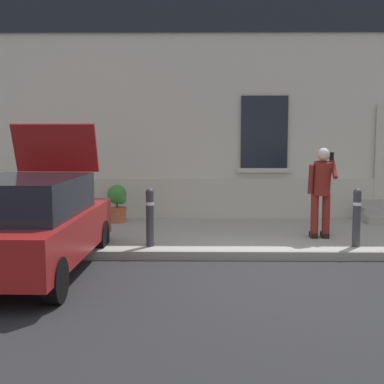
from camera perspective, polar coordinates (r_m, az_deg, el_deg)
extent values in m
plane|color=#232326|center=(8.22, 9.24, -8.89)|extent=(80.00, 80.00, 0.00)
cube|color=#99968E|center=(10.91, 7.08, -4.68)|extent=(24.00, 3.60, 0.15)
cube|color=gray|center=(9.10, 8.38, -6.89)|extent=(24.00, 0.12, 0.15)
cube|color=beige|center=(13.30, 6.08, 13.19)|extent=(24.00, 1.40, 7.50)
cube|color=#BCB7A8|center=(12.58, 6.22, -1.02)|extent=(24.00, 0.08, 1.10)
cube|color=black|center=(12.51, 7.89, 6.49)|extent=(1.10, 0.06, 1.70)
cube|color=#BCB7A8|center=(12.51, 7.84, 2.37)|extent=(1.30, 0.12, 0.10)
cube|color=black|center=(12.84, 6.48, 20.02)|extent=(16.80, 0.06, 1.40)
cube|color=maroon|center=(8.40, -17.26, -4.42)|extent=(1.83, 4.04, 0.64)
cube|color=black|center=(8.17, -17.74, -0.47)|extent=(1.59, 2.43, 0.56)
cube|color=black|center=(10.33, -13.56, -3.59)|extent=(1.66, 0.13, 0.20)
cube|color=yellow|center=(10.30, -13.59, -2.61)|extent=(0.52, 0.03, 0.12)
cube|color=#B21414|center=(10.49, -17.61, -1.14)|extent=(0.16, 0.04, 0.18)
cube|color=#B21414|center=(10.08, -9.49, -1.21)|extent=(0.16, 0.04, 0.18)
cube|color=maroon|center=(9.65, -14.69, 4.67)|extent=(1.49, 0.39, 0.87)
cylinder|color=black|center=(6.93, -14.71, -9.31)|extent=(0.21, 0.60, 0.60)
cylinder|color=black|center=(10.02, -18.89, -4.64)|extent=(0.21, 0.60, 0.60)
cylinder|color=black|center=(9.57, -9.92, -4.89)|extent=(0.21, 0.60, 0.60)
cylinder|color=#333338|center=(9.73, 17.52, -2.97)|extent=(0.14, 0.14, 0.95)
sphere|color=#333338|center=(9.67, 17.61, -0.07)|extent=(0.15, 0.15, 0.15)
cylinder|color=silver|center=(9.69, 17.57, -1.24)|extent=(0.15, 0.15, 0.06)
cylinder|color=#333338|center=(9.36, -4.61, -3.05)|extent=(0.14, 0.14, 0.95)
sphere|color=#333338|center=(9.29, -4.64, -0.04)|extent=(0.15, 0.15, 0.15)
cylinder|color=silver|center=(9.31, -4.63, -1.26)|extent=(0.15, 0.15, 0.06)
cylinder|color=maroon|center=(10.33, 13.22, -2.46)|extent=(0.15, 0.15, 0.82)
cube|color=black|center=(10.45, 13.10, -4.58)|extent=(0.12, 0.28, 0.10)
cylinder|color=maroon|center=(10.38, 14.41, -2.45)|extent=(0.15, 0.15, 0.82)
cube|color=black|center=(10.50, 14.28, -4.56)|extent=(0.12, 0.28, 0.10)
cylinder|color=maroon|center=(10.22, 13.99, 1.47)|extent=(0.34, 0.44, 0.67)
sphere|color=tan|center=(10.11, 14.16, 3.93)|extent=(0.22, 0.22, 0.22)
sphere|color=silver|center=(10.11, 14.16, 4.10)|extent=(0.21, 0.21, 0.21)
cylinder|color=maroon|center=(10.13, 12.83, 1.38)|extent=(0.09, 0.19, 0.57)
cylinder|color=maroon|center=(10.21, 15.17, 2.59)|extent=(0.09, 0.42, 0.42)
cube|color=black|center=(10.13, 15.01, 3.80)|extent=(0.07, 0.02, 0.15)
cylinder|color=beige|center=(12.95, -19.08, -2.15)|extent=(0.40, 0.40, 0.34)
cylinder|color=beige|center=(12.93, -19.10, -1.54)|extent=(0.44, 0.44, 0.05)
cylinder|color=#47331E|center=(12.91, -19.13, -0.88)|extent=(0.04, 0.04, 0.24)
sphere|color=#286B2D|center=(12.89, -19.16, -0.08)|extent=(0.44, 0.44, 0.44)
sphere|color=#286B2D|center=(12.82, -18.80, -0.55)|extent=(0.24, 0.24, 0.24)
cylinder|color=#B25B38|center=(12.05, -8.16, -2.47)|extent=(0.40, 0.40, 0.34)
cylinder|color=#B25B38|center=(12.03, -8.17, -1.82)|extent=(0.44, 0.44, 0.05)
cylinder|color=#47331E|center=(12.01, -8.18, -1.11)|extent=(0.04, 0.04, 0.24)
sphere|color=#387F33|center=(11.99, -8.20, -0.25)|extent=(0.44, 0.44, 0.44)
sphere|color=#387F33|center=(11.94, -7.75, -0.76)|extent=(0.24, 0.24, 0.24)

